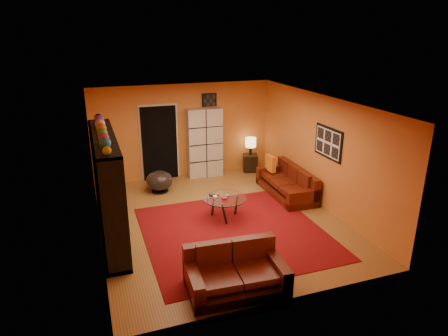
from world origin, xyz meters
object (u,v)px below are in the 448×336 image
object	(u,v)px
tv	(110,188)
sofa	(289,184)
storage_cabinet	(204,143)
side_table	(250,163)
loveseat	(235,271)
table_lamp	(251,143)
coffee_table	(225,200)
bowl_chair	(159,181)
entertainment_unit	(108,188)

from	to	relation	value
tv	sofa	bearing A→B (deg)	-81.08
storage_cabinet	side_table	world-z (taller)	storage_cabinet
sofa	loveseat	distance (m)	4.13
tv	storage_cabinet	size ratio (longest dim) A/B	0.52
table_lamp	storage_cabinet	bearing A→B (deg)	175.41
coffee_table	storage_cabinet	xyz separation A→B (m)	(0.39, 2.81, 0.53)
tv	coffee_table	size ratio (longest dim) A/B	1.04
tv	side_table	bearing A→B (deg)	-57.45
sofa	bowl_chair	distance (m)	3.30
tv	sofa	world-z (taller)	tv
loveseat	storage_cabinet	distance (m)	5.37
bowl_chair	sofa	bearing A→B (deg)	-22.34
tv	loveseat	xyz separation A→B (m)	(1.69, -2.47, -0.73)
entertainment_unit	tv	xyz separation A→B (m)	(0.05, 0.06, -0.04)
bowl_chair	side_table	distance (m)	2.91
sofa	coffee_table	bearing A→B (deg)	-157.79
tv	bowl_chair	world-z (taller)	tv
sofa	bowl_chair	world-z (taller)	sofa
coffee_table	storage_cabinet	distance (m)	2.89
table_lamp	side_table	bearing A→B (deg)	-116.57
storage_cabinet	loveseat	bearing A→B (deg)	-100.45
tv	side_table	size ratio (longest dim) A/B	2.02
tv	table_lamp	world-z (taller)	tv
sofa	table_lamp	world-z (taller)	table_lamp
bowl_chair	entertainment_unit	bearing A→B (deg)	-124.12
coffee_table	bowl_chair	distance (m)	2.28
entertainment_unit	tv	bearing A→B (deg)	48.31
tv	table_lamp	size ratio (longest dim) A/B	1.97
tv	loveseat	world-z (taller)	tv
loveseat	coffee_table	xyz separation A→B (m)	(0.68, 2.40, 0.16)
tv	sofa	size ratio (longest dim) A/B	0.51
table_lamp	tv	bearing A→B (deg)	-147.45
loveseat	table_lamp	size ratio (longest dim) A/B	3.16
entertainment_unit	bowl_chair	xyz separation A→B (m)	(1.35, 2.00, -0.75)
tv	loveseat	distance (m)	3.08
table_lamp	loveseat	bearing A→B (deg)	-115.50
entertainment_unit	storage_cabinet	world-z (taller)	entertainment_unit
sofa	bowl_chair	xyz separation A→B (m)	(-3.06, 1.26, 0.01)
entertainment_unit	sofa	world-z (taller)	entertainment_unit
storage_cabinet	tv	bearing A→B (deg)	-134.04
entertainment_unit	loveseat	distance (m)	3.07
coffee_table	table_lamp	world-z (taller)	table_lamp
side_table	coffee_table	bearing A→B (deg)	-123.03
coffee_table	sofa	bearing A→B (deg)	20.77
coffee_table	bowl_chair	xyz separation A→B (m)	(-1.07, 2.01, -0.15)
entertainment_unit	storage_cabinet	xyz separation A→B (m)	(2.81, 2.80, -0.08)
coffee_table	storage_cabinet	world-z (taller)	storage_cabinet
loveseat	coffee_table	world-z (taller)	loveseat
loveseat	side_table	bearing A→B (deg)	-21.80
tv	bowl_chair	xyz separation A→B (m)	(1.30, 1.94, -0.72)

